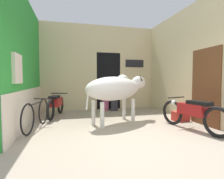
{
  "coord_description": "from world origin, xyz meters",
  "views": [
    {
      "loc": [
        -1.26,
        -3.27,
        1.24
      ],
      "look_at": [
        -0.0,
        1.82,
        0.96
      ],
      "focal_mm": 28.0,
      "sensor_mm": 36.0,
      "label": 1
    }
  ],
  "objects": [
    {
      "name": "bicycle",
      "position": [
        -2.07,
        1.46,
        0.37
      ],
      "size": [
        0.48,
        1.75,
        0.74
      ],
      "color": "black",
      "rests_on": "ground_plane"
    },
    {
      "name": "ground_plane",
      "position": [
        0.0,
        0.0,
        0.0
      ],
      "size": [
        30.0,
        30.0,
        0.0
      ],
      "primitive_type": "plane",
      "color": "tan"
    },
    {
      "name": "cow",
      "position": [
        0.1,
        1.6,
        1.0
      ],
      "size": [
        2.27,
        1.51,
        1.42
      ],
      "color": "silver",
      "rests_on": "ground_plane"
    },
    {
      "name": "plastic_stool",
      "position": [
        0.21,
        3.73,
        0.22
      ],
      "size": [
        0.35,
        0.35,
        0.41
      ],
      "color": "#DB6093",
      "rests_on": "ground_plane"
    },
    {
      "name": "wall_right_with_door",
      "position": [
        2.46,
        1.97,
        1.74
      ],
      "size": [
        0.22,
        4.05,
        3.54
      ],
      "color": "beige",
      "rests_on": "ground_plane"
    },
    {
      "name": "shopkeeper_seated",
      "position": [
        0.5,
        3.62,
        0.61
      ],
      "size": [
        0.37,
        0.33,
        1.16
      ],
      "color": "#282833",
      "rests_on": "ground_plane"
    },
    {
      "name": "motorcycle_far",
      "position": [
        -1.69,
        2.89,
        0.44
      ],
      "size": [
        0.6,
        1.81,
        0.77
      ],
      "color": "black",
      "rests_on": "ground_plane"
    },
    {
      "name": "crate",
      "position": [
        2.04,
        1.36,
        0.14
      ],
      "size": [
        0.44,
        0.32,
        0.28
      ],
      "color": "red",
      "rests_on": "ground_plane"
    },
    {
      "name": "motorcycle_near",
      "position": [
        1.68,
        0.4,
        0.45
      ],
      "size": [
        0.67,
        1.91,
        0.79
      ],
      "color": "black",
      "rests_on": "ground_plane"
    },
    {
      "name": "wall_left_shopfront",
      "position": [
        -2.45,
        2.01,
        1.71
      ],
      "size": [
        0.25,
        4.05,
        3.54
      ],
      "color": "green",
      "rests_on": "ground_plane"
    },
    {
      "name": "wall_back_with_doorway",
      "position": [
        0.15,
        4.31,
        1.56
      ],
      "size": [
        4.74,
        0.93,
        3.54
      ],
      "color": "beige",
      "rests_on": "ground_plane"
    }
  ]
}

